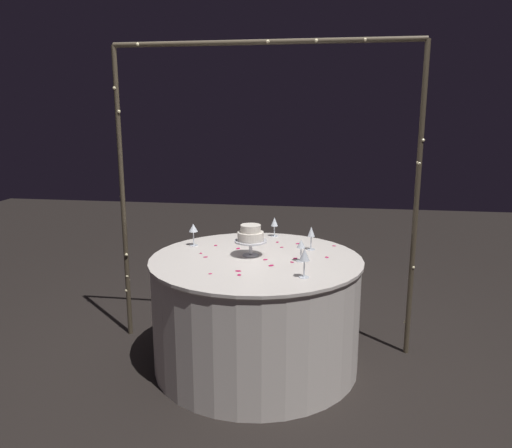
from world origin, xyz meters
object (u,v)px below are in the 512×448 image
at_px(tiered_cake, 251,236).
at_px(wine_glass_0, 193,229).
at_px(wine_glass_5, 301,245).
at_px(wine_glass_2, 311,233).
at_px(wine_glass_3, 304,256).
at_px(wine_glass_1, 274,223).
at_px(decorative_arch, 263,153).
at_px(main_table, 256,312).
at_px(wine_glass_4, 252,229).

relative_size(tiered_cake, wine_glass_0, 1.35).
distance_m(wine_glass_0, wine_glass_5, 0.85).
distance_m(tiered_cake, wine_glass_2, 0.45).
xyz_separation_m(wine_glass_0, wine_glass_3, (0.84, -0.60, 0.01)).
bearing_deg(wine_glass_5, wine_glass_2, 79.89).
relative_size(wine_glass_1, wine_glass_3, 0.85).
bearing_deg(wine_glass_0, wine_glass_1, 33.77).
bearing_deg(wine_glass_2, decorative_arch, 169.24).
bearing_deg(main_table, decorative_arch, 90.21).
height_order(wine_glass_4, wine_glass_5, wine_glass_4).
bearing_deg(wine_glass_2, wine_glass_4, 173.86).
xyz_separation_m(decorative_arch, wine_glass_4, (-0.08, -0.02, -0.56)).
bearing_deg(main_table, wine_glass_4, 104.51).
bearing_deg(main_table, tiered_cake, 135.30).
height_order(wine_glass_1, wine_glass_4, wine_glass_4).
distance_m(decorative_arch, wine_glass_5, 0.74).
bearing_deg(wine_glass_0, wine_glass_5, -18.90).
distance_m(tiered_cake, wine_glass_4, 0.27).
bearing_deg(decorative_arch, wine_glass_2, -10.76).
bearing_deg(tiered_cake, wine_glass_3, -46.20).
bearing_deg(wine_glass_0, tiered_cake, -23.66).
height_order(wine_glass_2, wine_glass_3, wine_glass_3).
bearing_deg(main_table, wine_glass_0, 154.08).
xyz_separation_m(wine_glass_0, wine_glass_4, (0.42, 0.06, -0.00)).
distance_m(tiered_cake, wine_glass_5, 0.35).
distance_m(tiered_cake, wine_glass_0, 0.50).
bearing_deg(wine_glass_4, main_table, -75.49).
distance_m(decorative_arch, wine_glass_1, 0.64).
relative_size(main_table, wine_glass_4, 9.01).
bearing_deg(tiered_cake, wine_glass_0, 156.34).
bearing_deg(wine_glass_3, decorative_arch, 116.56).
xyz_separation_m(wine_glass_1, wine_glass_5, (0.25, -0.64, -0.00)).
bearing_deg(tiered_cake, decorative_arch, 81.63).
xyz_separation_m(tiered_cake, wine_glass_3, (0.39, -0.40, -0.01)).
bearing_deg(decorative_arch, tiered_cake, -98.37).
distance_m(wine_glass_2, wine_glass_3, 0.62).
distance_m(wine_glass_0, wine_glass_1, 0.66).
bearing_deg(wine_glass_4, wine_glass_3, -57.67).
distance_m(wine_glass_1, wine_glass_4, 0.33).
height_order(wine_glass_2, wine_glass_5, wine_glass_2).
relative_size(wine_glass_1, wine_glass_4, 0.96).
distance_m(main_table, wine_glass_2, 0.67).
bearing_deg(wine_glass_0, decorative_arch, 9.79).
distance_m(wine_glass_0, wine_glass_4, 0.42).
distance_m(main_table, wine_glass_3, 0.72).
height_order(main_table, wine_glass_1, wine_glass_1).
height_order(decorative_arch, wine_glass_1, decorative_arch).
relative_size(wine_glass_4, wine_glass_5, 1.09).
xyz_separation_m(decorative_arch, wine_glass_3, (0.34, -0.69, -0.54)).
xyz_separation_m(decorative_arch, wine_glass_0, (-0.50, -0.09, -0.55)).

